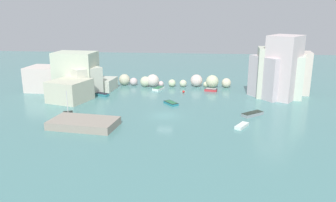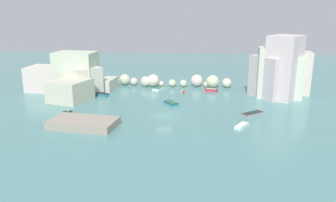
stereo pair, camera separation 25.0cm
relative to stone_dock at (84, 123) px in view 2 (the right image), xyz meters
The scene contains 13 objects.
cove_water 13.17m from the stone_dock, 30.32° to the left, with size 160.00×160.00×0.00m, color slate.
cliff_headland_left 22.87m from the stone_dock, 115.06° to the left, with size 18.30×19.13×8.49m.
cliff_headland_right 39.55m from the stone_dock, 33.27° to the left, with size 12.90×11.45×12.15m.
rock_breakwater 29.82m from the stone_dock, 70.19° to the left, with size 30.03×3.90×2.79m.
stone_dock is the anchor object (origin of this frame).
channel_buoy 26.14m from the stone_dock, 58.67° to the left, with size 0.50×0.50×0.50m, color red.
moored_boat_0 31.14m from the stone_dock, 51.66° to the left, with size 2.79×1.86×0.56m.
moored_boat_1 4.93m from the stone_dock, 138.31° to the left, with size 3.00×4.32×4.65m.
moored_boat_2 26.90m from the stone_dock, 17.30° to the left, with size 3.84×3.49×0.56m.
moored_boat_3 17.88m from the stone_dock, 48.86° to the left, with size 2.99×3.30×0.45m.
moored_boat_4 25.82m from the stone_dock, 71.90° to the left, with size 2.45×3.41×0.54m.
moored_boat_5 23.41m from the stone_dock, ahead, with size 2.37×3.09×0.44m.
moored_boat_6 18.42m from the stone_dock, 98.18° to the left, with size 3.09×2.30×0.57m.
Camera 2 is at (5.94, -52.29, 16.97)m, focal length 35.97 mm.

